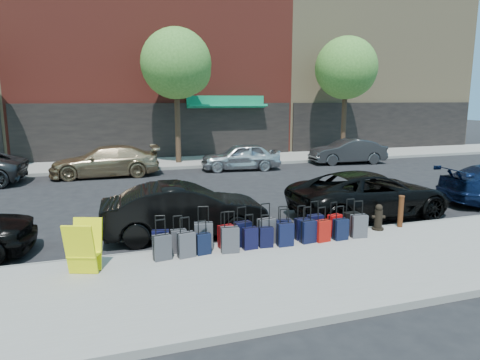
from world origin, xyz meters
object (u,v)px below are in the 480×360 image
object	(u,v)px
car_near_1	(185,211)
car_far_1	(105,161)
car_far_2	(241,157)
car_near_2	(370,194)
suitcase_front_5	(266,231)
display_rack	(84,247)
fire_hydrant	(378,218)
tree_center	(179,66)
tree_right	(348,70)
car_far_3	(348,151)
bollard	(401,211)

from	to	relation	value
car_near_1	car_far_1	xyz separation A→B (m)	(-1.85, 10.18, 0.01)
car_far_2	car_near_2	bearing A→B (deg)	12.99
suitcase_front_5	display_rack	world-z (taller)	display_rack
fire_hydrant	display_rack	distance (m)	7.48
tree_center	fire_hydrant	world-z (taller)	tree_center
car_near_1	suitcase_front_5	bearing A→B (deg)	-131.09
fire_hydrant	tree_right	bearing A→B (deg)	79.48
tree_center	car_far_2	world-z (taller)	tree_center
suitcase_front_5	tree_center	bearing A→B (deg)	80.41
car_far_1	car_far_2	xyz separation A→B (m)	(6.71, -0.19, -0.03)
tree_right	car_near_2	size ratio (longest dim) A/B	1.42
display_rack	car_far_2	xyz separation A→B (m)	(7.35, 12.09, 0.02)
car_near_1	car_far_3	distance (m)	15.31
tree_right	car_near_1	bearing A→B (deg)	-135.03
tree_right	suitcase_front_5	world-z (taller)	tree_right
car_near_2	fire_hydrant	bearing A→B (deg)	151.59
display_rack	tree_right	bearing A→B (deg)	64.20
display_rack	car_far_3	xyz separation A→B (m)	(13.88, 12.32, 0.02)
tree_center	tree_right	size ratio (longest dim) A/B	1.00
suitcase_front_5	car_far_1	world-z (taller)	car_far_1
display_rack	car_far_2	distance (m)	14.15
tree_right	car_near_1	xyz separation A→B (m)	(-12.75, -12.74, -4.70)
tree_center	display_rack	world-z (taller)	tree_center
tree_center	car_far_3	world-z (taller)	tree_center
fire_hydrant	bollard	distance (m)	0.76
car_far_1	car_near_2	bearing A→B (deg)	39.15
car_near_1	car_far_3	xyz separation A→B (m)	(11.39, 10.23, -0.01)
suitcase_front_5	car_far_3	size ratio (longest dim) A/B	0.23
car_far_3	car_near_2	bearing A→B (deg)	-22.59
display_rack	car_far_3	size ratio (longest dim) A/B	0.25
fire_hydrant	display_rack	world-z (taller)	display_rack
display_rack	car_near_2	world-z (taller)	car_near_2
car_far_2	fire_hydrant	bearing A→B (deg)	7.73
suitcase_front_5	car_near_1	xyz separation A→B (m)	(-1.68, 1.61, 0.25)
tree_center	fire_hydrant	bearing A→B (deg)	-79.19
display_rack	car_near_2	bearing A→B (deg)	35.20
tree_right	car_near_1	size ratio (longest dim) A/B	1.67
suitcase_front_5	fire_hydrant	bearing A→B (deg)	-5.35
tree_center	car_near_1	size ratio (longest dim) A/B	1.67
car_near_2	car_far_1	size ratio (longest dim) A/B	1.02
suitcase_front_5	car_far_2	world-z (taller)	car_far_2
bollard	car_far_3	bearing A→B (deg)	64.10
bollard	car_far_1	xyz separation A→B (m)	(-7.56, 11.64, 0.13)
tree_center	car_far_1	bearing A→B (deg)	-148.05
tree_center	car_near_2	world-z (taller)	tree_center
bollard	car_far_3	size ratio (longest dim) A/B	0.20
display_rack	car_near_1	xyz separation A→B (m)	(2.49, 2.09, 0.04)
car_near_1	car_far_2	world-z (taller)	car_near_1
display_rack	car_near_1	world-z (taller)	car_near_1
fire_hydrant	car_far_3	world-z (taller)	car_far_3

